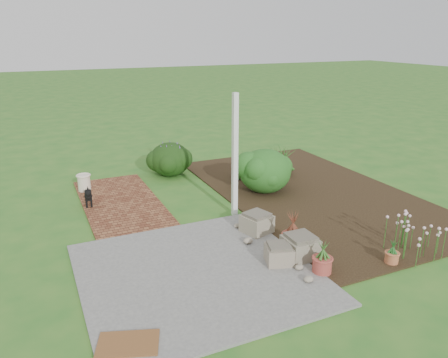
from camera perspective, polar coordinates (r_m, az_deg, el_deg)
name	(u,v)px	position (r m, az deg, el deg)	size (l,w,h in m)	color
ground	(223,219)	(8.84, -0.10, -5.23)	(80.00, 80.00, 0.00)	#286821
concrete_patio	(197,273)	(6.97, -3.59, -12.10)	(3.50, 3.50, 0.04)	slate
brick_path	(121,202)	(9.92, -13.36, -2.91)	(1.60, 3.50, 0.04)	brown
garden_bed	(311,192)	(10.42, 11.35, -1.74)	(4.00, 7.00, 0.03)	black
veranda_post	(235,156)	(8.62, 1.43, 2.97)	(0.10, 0.10, 2.50)	white
stone_trough_near	(300,247)	(7.39, 9.91, -8.79)	(0.50, 0.50, 0.34)	#746C59
stone_trough_mid	(279,255)	(7.18, 7.19, -9.77)	(0.42, 0.42, 0.28)	#746855
stone_trough_far	(257,224)	(8.17, 4.30, -5.83)	(0.48, 0.48, 0.32)	gray
coir_doormat	(128,344)	(5.68, -12.43, -20.26)	(0.73, 0.47, 0.02)	brown
black_dog	(88,195)	(9.71, -17.32, -2.05)	(0.18, 0.49, 0.42)	black
cream_ceramic_urn	(84,183)	(10.72, -17.81, -0.48)	(0.29, 0.29, 0.39)	beige
evergreen_shrub	(265,170)	(10.18, 5.39, 1.22)	(1.21, 1.21, 1.03)	#163B0F
agapanthus_clump_back	(280,157)	(11.43, 7.38, 2.82)	(1.03, 1.03, 0.93)	#0E3913
agapanthus_clump_front	(244,163)	(11.08, 2.57, 2.14)	(0.91, 0.91, 0.81)	#113B0E
pink_flower_patch	(417,237)	(8.01, 23.90, -6.89)	(0.98, 0.98, 0.62)	#113D0F
terracotta_pot_bronze	(292,241)	(7.64, 8.90, -8.06)	(0.35, 0.35, 0.29)	#A14736
terracotta_pot_small_left	(392,257)	(7.67, 21.07, -9.53)	(0.22, 0.22, 0.18)	#B4643D
terracotta_pot_small_right	(322,265)	(7.05, 12.69, -10.90)	(0.30, 0.30, 0.25)	#9F4036
purple_flowering_bush	(170,158)	(11.50, -7.07, 2.68)	(1.05, 1.05, 0.89)	black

